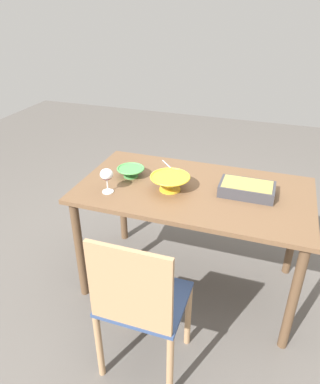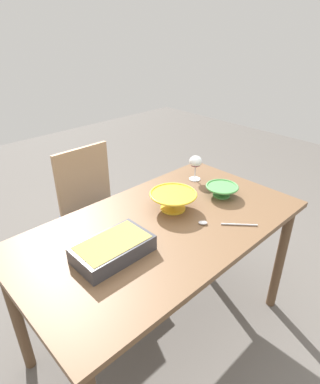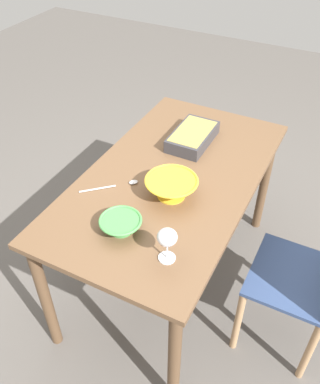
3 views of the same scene
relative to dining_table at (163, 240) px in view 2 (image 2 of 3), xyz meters
name	(u,v)px [view 2 (image 2 of 3)]	position (x,y,z in m)	size (l,w,h in m)	color
ground_plane	(162,331)	(0.00, 0.00, -0.68)	(8.00, 8.00, 0.00)	#5B5651
dining_table	(163,240)	(0.00, 0.00, 0.00)	(1.45, 0.80, 0.78)	brown
chair	(94,208)	(0.08, 0.76, -0.17)	(0.43, 0.38, 0.92)	#334772
wine_glass	(196,163)	(0.49, 0.22, 0.21)	(0.08, 0.08, 0.16)	white
casserole_dish	(113,248)	(-0.32, -0.03, 0.14)	(0.33, 0.19, 0.07)	#38383D
mixing_bowl	(173,200)	(0.14, 0.06, 0.15)	(0.25, 0.25, 0.10)	yellow
small_bowl	(222,190)	(0.44, -0.03, 0.14)	(0.18, 0.18, 0.06)	#4C994C
serving_spoon	(217,223)	(0.19, -0.19, 0.11)	(0.21, 0.22, 0.01)	silver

